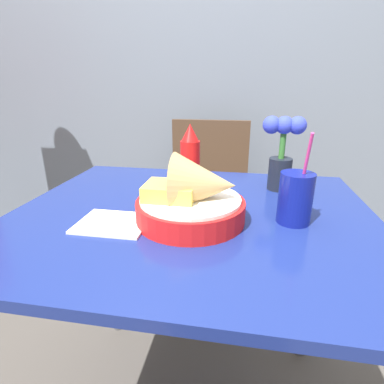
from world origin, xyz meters
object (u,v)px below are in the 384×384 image
Objects in this scene: food_basket at (195,198)px; ketchup_bottle at (190,160)px; chair_far_window at (208,196)px; drink_cup at (295,200)px; flower_vase at (282,151)px.

food_basket is 1.27× the size of ketchup_bottle.
chair_far_window is 0.88m from drink_cup.
chair_far_window is at bearing 118.67° from flower_vase.
chair_far_window is 4.39× the size of ketchup_bottle.
chair_far_window is 0.86m from food_basket.
drink_cup reaches higher than food_basket.
drink_cup reaches higher than ketchup_bottle.
chair_far_window is 3.47× the size of food_basket.
ketchup_bottle is 0.92× the size of flower_vase.
food_basket is at bearing -171.76° from drink_cup.
chair_far_window is at bearing 94.46° from food_basket.
ketchup_bottle is 0.94× the size of drink_cup.
food_basket is at bearing -85.54° from chair_far_window.
food_basket is 0.21m from ketchup_bottle.
drink_cup is at bearing -30.48° from ketchup_bottle.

